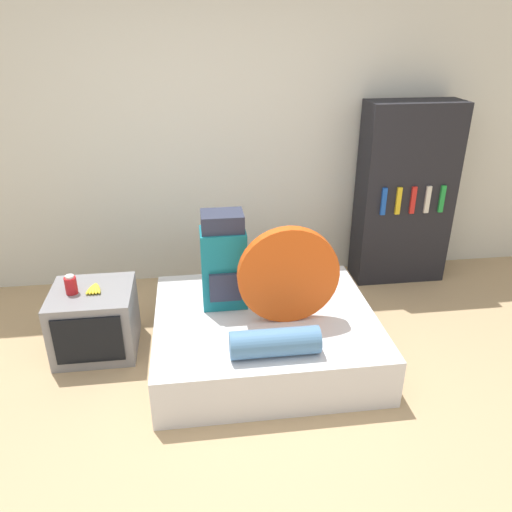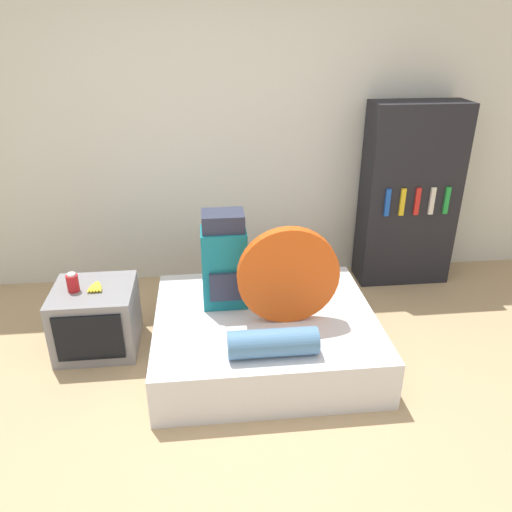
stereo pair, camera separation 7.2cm
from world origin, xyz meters
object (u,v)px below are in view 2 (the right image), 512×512
Objects in this scene: sleeping_roll at (273,343)px; bookshelf at (409,196)px; canister at (73,283)px; tent_bag at (288,276)px; backpack at (224,261)px; television at (96,318)px.

sleeping_roll is 2.11m from bookshelf.
tent_bag is at bearing -11.78° from canister.
sleeping_roll is at bearing -111.42° from tent_bag.
bookshelf reaches higher than sleeping_roll.
tent_bag is 1.23× the size of sleeping_roll.
canister is (-1.31, 0.68, 0.12)m from sleeping_roll.
tent_bag is at bearing -137.67° from bookshelf.
sleeping_roll is (0.26, -0.65, -0.25)m from backpack.
backpack is 0.43× the size of bookshelf.
television is at bearing 177.28° from backpack.
canister is (-1.05, 0.03, -0.13)m from backpack.
bookshelf is at bearing 47.32° from sleeping_roll.
television is at bearing 166.77° from tent_bag.
backpack is 1.03m from television.
tent_bag reaches higher than television.
television is at bearing -162.26° from bookshelf.
backpack reaches higher than tent_bag.
television is 0.35× the size of bookshelf.
backpack is 5.02× the size of canister.
canister is 0.09× the size of bookshelf.
television is 2.78m from bookshelf.
backpack is at bearing 146.33° from tent_bag.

